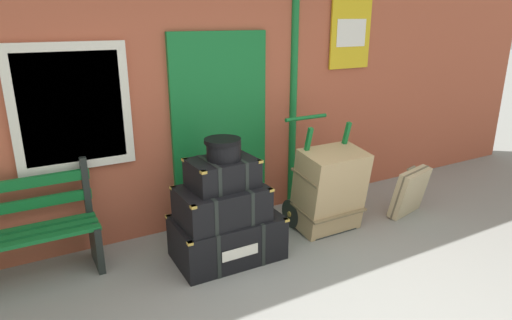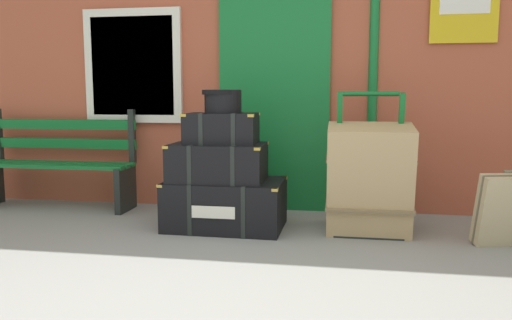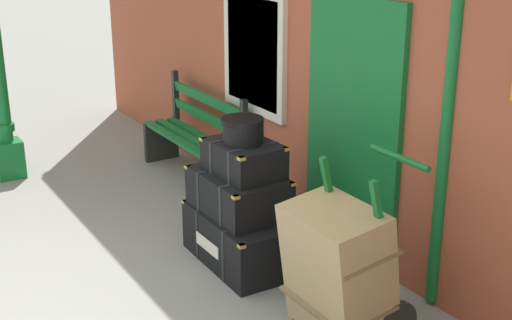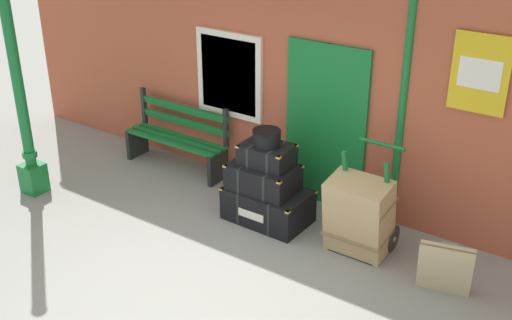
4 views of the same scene
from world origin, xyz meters
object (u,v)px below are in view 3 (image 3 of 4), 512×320
(round_hatbox, at_px, (243,129))
(large_brown_trunk, at_px, (338,271))
(platform_bench, at_px, (196,138))
(steamer_trunk_top, at_px, (244,158))
(porters_trolley, at_px, (358,290))
(steamer_trunk_base, at_px, (245,237))
(steamer_trunk_middle, at_px, (239,193))

(round_hatbox, xyz_separation_m, large_brown_trunk, (1.23, -0.01, -0.65))
(platform_bench, xyz_separation_m, steamer_trunk_top, (1.86, -0.51, 0.43))
(platform_bench, bearing_deg, round_hatbox, -15.63)
(porters_trolley, distance_m, large_brown_trunk, 0.26)
(steamer_trunk_top, xyz_separation_m, large_brown_trunk, (1.25, -0.02, -0.40))
(steamer_trunk_top, bearing_deg, steamer_trunk_base, -18.74)
(steamer_trunk_base, xyz_separation_m, porters_trolley, (1.22, 0.16, 0.06))
(steamer_trunk_base, xyz_separation_m, steamer_trunk_middle, (-0.06, -0.02, 0.37))
(round_hatbox, bearing_deg, steamer_trunk_base, 9.16)
(platform_bench, bearing_deg, steamer_trunk_middle, -16.53)
(platform_bench, relative_size, round_hatbox, 4.78)
(steamer_trunk_middle, bearing_deg, steamer_trunk_top, 49.25)
(steamer_trunk_base, bearing_deg, round_hatbox, -170.84)
(porters_trolley, relative_size, large_brown_trunk, 1.27)
(steamer_trunk_middle, distance_m, steamer_trunk_top, 0.29)
(steamer_trunk_middle, relative_size, round_hatbox, 2.44)
(steamer_trunk_base, xyz_separation_m, steamer_trunk_top, (-0.03, 0.01, 0.66))
(steamer_trunk_middle, bearing_deg, platform_bench, 163.47)
(steamer_trunk_base, relative_size, porters_trolley, 0.86)
(steamer_trunk_top, height_order, porters_trolley, porters_trolley)
(steamer_trunk_base, distance_m, round_hatbox, 0.90)
(platform_bench, relative_size, porters_trolley, 1.35)
(steamer_trunk_top, bearing_deg, round_hatbox, -45.10)
(steamer_trunk_base, xyz_separation_m, round_hatbox, (-0.02, -0.00, 0.90))
(platform_bench, distance_m, steamer_trunk_top, 1.98)
(platform_bench, xyz_separation_m, porters_trolley, (3.11, -0.36, -0.17))
(steamer_trunk_middle, xyz_separation_m, steamer_trunk_top, (0.03, 0.03, 0.29))
(steamer_trunk_top, distance_m, round_hatbox, 0.24)
(porters_trolley, bearing_deg, steamer_trunk_base, -172.35)
(large_brown_trunk, bearing_deg, steamer_trunk_top, 178.93)
(platform_bench, xyz_separation_m, round_hatbox, (1.87, -0.52, 0.67))
(platform_bench, distance_m, steamer_trunk_base, 1.98)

